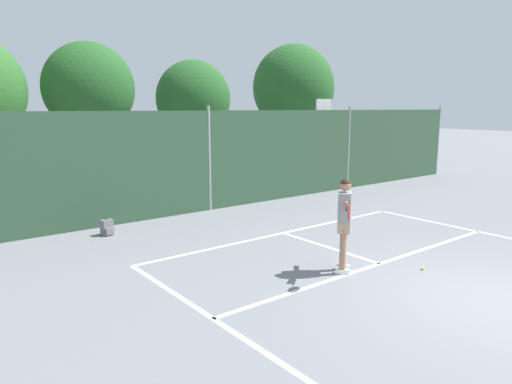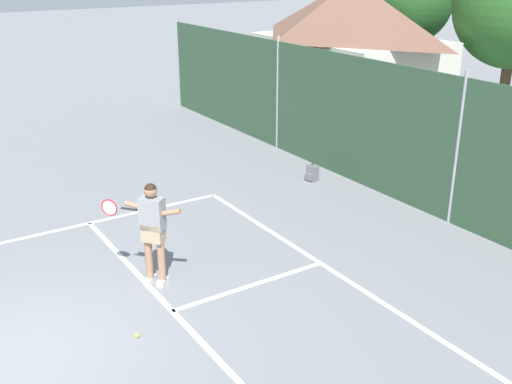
% 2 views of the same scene
% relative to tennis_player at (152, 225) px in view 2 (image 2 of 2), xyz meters
% --- Properties ---
extents(ground_plane, '(120.00, 120.00, 0.00)m').
position_rel_tennis_player_xyz_m(ground_plane, '(0.97, -2.63, -1.11)').
color(ground_plane, slate).
extents(court_markings, '(8.30, 11.10, 0.01)m').
position_rel_tennis_player_xyz_m(court_markings, '(0.97, -1.98, -1.11)').
color(court_markings, white).
rests_on(court_markings, ground).
extents(chainlink_fence, '(26.09, 0.09, 3.25)m').
position_rel_tennis_player_xyz_m(chainlink_fence, '(0.97, 6.37, 0.44)').
color(chainlink_fence, '#2D4C33').
rests_on(chainlink_fence, ground).
extents(clubhouse_building, '(6.79, 4.71, 4.61)m').
position_rel_tennis_player_xyz_m(clubhouse_building, '(-7.87, 11.07, 1.28)').
color(clubhouse_building, silver).
rests_on(clubhouse_building, ground).
extents(tennis_player, '(1.09, 1.02, 1.85)m').
position_rel_tennis_player_xyz_m(tennis_player, '(0.00, 0.00, 0.00)').
color(tennis_player, silver).
rests_on(tennis_player, ground).
extents(tennis_ball, '(0.07, 0.07, 0.07)m').
position_rel_tennis_player_xyz_m(tennis_ball, '(1.35, -0.91, -1.08)').
color(tennis_ball, '#CCE033').
rests_on(tennis_ball, ground).
extents(backpack_grey, '(0.31, 0.29, 0.46)m').
position_rel_tennis_player_xyz_m(backpack_grey, '(-2.67, 5.48, -0.92)').
color(backpack_grey, slate).
rests_on(backpack_grey, ground).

